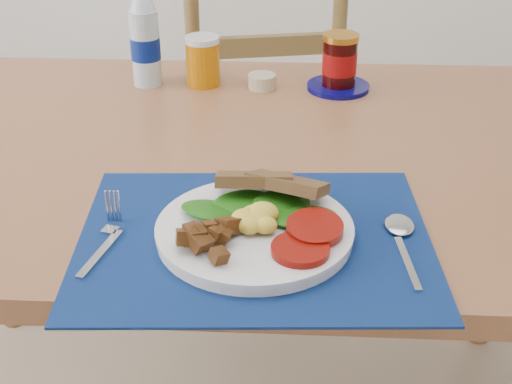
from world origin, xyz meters
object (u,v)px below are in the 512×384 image
(breakfast_plate, at_px, (250,227))
(chair_far, at_px, (260,85))
(juice_glass, at_px, (203,62))
(water_bottle, at_px, (145,42))
(jam_on_saucer, at_px, (339,65))

(breakfast_plate, bearing_deg, chair_far, 98.95)
(chair_far, bearing_deg, juice_glass, 65.30)
(chair_far, distance_m, breakfast_plate, 1.05)
(chair_far, height_order, breakfast_plate, chair_far)
(water_bottle, height_order, jam_on_saucer, water_bottle)
(chair_far, distance_m, jam_on_saucer, 0.53)
(breakfast_plate, relative_size, water_bottle, 1.29)
(chair_far, xyz_separation_m, juice_glass, (-0.10, -0.43, 0.21))
(breakfast_plate, distance_m, juice_glass, 0.62)
(chair_far, relative_size, jam_on_saucer, 8.88)
(breakfast_plate, distance_m, water_bottle, 0.65)
(chair_far, distance_m, juice_glass, 0.49)
(breakfast_plate, relative_size, juice_glass, 2.76)
(chair_far, xyz_separation_m, water_bottle, (-0.22, -0.43, 0.26))
(juice_glass, bearing_deg, breakfast_plate, -77.28)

